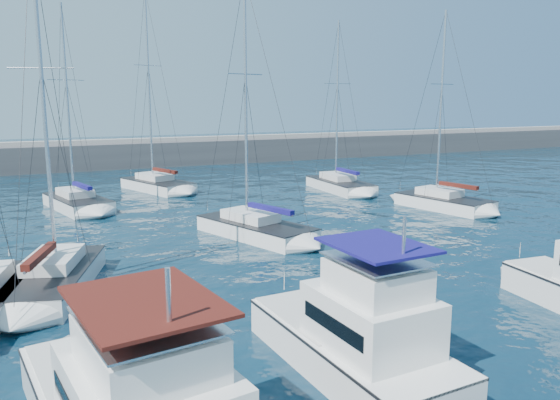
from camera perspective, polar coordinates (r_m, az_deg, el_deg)
name	(u,v)px	position (r m, az deg, el deg)	size (l,w,h in m)	color
ground	(342,316)	(21.65, 6.50, -11.98)	(220.00, 220.00, 0.00)	#06222D
breakwater	(123,158)	(70.20, -16.07, 4.21)	(160.00, 6.00, 4.45)	#424244
motor_yacht_stbd_inner	(358,339)	(17.13, 8.11, -14.17)	(3.54, 8.05, 4.69)	silver
sailboat_mid_b	(52,278)	(26.08, -22.73, -7.56)	(5.36, 8.35, 15.29)	silver
sailboat_mid_c	(255,228)	(33.15, -2.60, -2.97)	(5.45, 8.58, 15.55)	silver
sailboat_mid_e	(443,202)	(43.41, 16.71, -0.18)	(4.56, 7.70, 14.97)	silver
sailboat_back_a	(78,202)	(44.15, -20.40, -0.22)	(4.78, 7.90, 15.46)	silver
sailboat_back_b	(157,184)	(51.15, -12.69, 1.61)	(5.67, 8.52, 18.06)	silver
sailboat_back_c	(340,185)	(50.17, 6.26, 1.59)	(3.29, 8.11, 15.43)	silver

